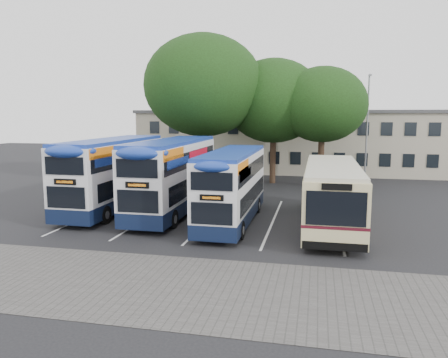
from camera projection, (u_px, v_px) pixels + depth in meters
ground at (267, 248)px, 19.08m from camera, size 120.00×120.00×0.00m
paving_strip at (191, 288)px, 14.66m from camera, size 40.00×6.00×0.01m
bay_lines at (211, 218)px, 24.70m from camera, size 14.12×11.00×0.01m
depot_building at (298, 140)px, 44.72m from camera, size 32.40×8.40×6.20m
lamp_post at (367, 123)px, 36.40m from camera, size 0.25×1.05×9.06m
tree_left at (203, 86)px, 34.91m from camera, size 9.56×9.56×12.15m
tree_mid at (274, 101)px, 36.23m from camera, size 8.18×8.18×10.38m
tree_right at (323, 105)px, 34.45m from camera, size 7.02×7.02×9.55m
bus_dd_left at (114, 171)px, 26.50m from camera, size 2.52×10.39×4.33m
bus_dd_mid at (173, 173)px, 25.54m from camera, size 2.51×10.37×4.32m
bus_dd_right at (232, 184)px, 23.28m from camera, size 2.25×9.30×3.87m
bus_single at (332, 191)px, 22.80m from camera, size 2.76×10.86×3.24m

